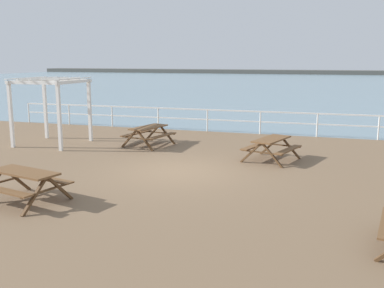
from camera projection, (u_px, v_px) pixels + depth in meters
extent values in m
cube|color=brown|center=(179.00, 174.00, 13.90)|extent=(30.00, 24.00, 0.20)
cube|color=gray|center=(302.00, 84.00, 63.24)|extent=(142.00, 90.00, 0.01)
cube|color=#4C4C47|center=(315.00, 74.00, 103.47)|extent=(142.00, 6.00, 1.80)
cube|color=white|center=(233.00, 111.00, 20.94)|extent=(23.00, 0.06, 0.06)
cube|color=white|center=(233.00, 121.00, 21.03)|extent=(23.00, 0.05, 0.05)
cylinder|color=white|center=(29.00, 113.00, 24.47)|extent=(0.07, 0.07, 1.05)
cylinder|color=white|center=(69.00, 115.00, 23.71)|extent=(0.07, 0.07, 1.05)
cylinder|color=white|center=(112.00, 116.00, 22.95)|extent=(0.07, 0.07, 1.05)
cylinder|color=white|center=(158.00, 118.00, 22.18)|extent=(0.07, 0.07, 1.05)
cylinder|color=white|center=(207.00, 121.00, 21.42)|extent=(0.07, 0.07, 1.05)
cylinder|color=white|center=(260.00, 123.00, 20.66)|extent=(0.07, 0.07, 1.05)
cylinder|color=white|center=(317.00, 125.00, 19.89)|extent=(0.07, 0.07, 1.05)
cylinder|color=white|center=(379.00, 128.00, 19.13)|extent=(0.07, 0.07, 1.05)
cube|color=brown|center=(149.00, 127.00, 17.84)|extent=(1.07, 1.91, 0.05)
cube|color=brown|center=(136.00, 133.00, 18.20)|extent=(0.65, 1.81, 0.04)
cube|color=brown|center=(161.00, 136.00, 17.59)|extent=(0.65, 1.81, 0.04)
cube|color=#50351E|center=(152.00, 133.00, 18.76)|extent=(0.79, 0.25, 0.79)
cube|color=#50351E|center=(167.00, 134.00, 18.39)|extent=(0.79, 0.25, 0.79)
cube|color=#50351E|center=(160.00, 133.00, 18.56)|extent=(1.48, 0.38, 0.04)
cube|color=#50351E|center=(129.00, 139.00, 17.43)|extent=(0.79, 0.25, 0.79)
cube|color=#50351E|center=(145.00, 140.00, 17.06)|extent=(0.79, 0.25, 0.79)
cube|color=#50351E|center=(137.00, 138.00, 17.24)|extent=(1.48, 0.38, 0.04)
cube|color=brown|center=(24.00, 172.00, 10.76)|extent=(1.91, 1.09, 0.05)
cube|color=brown|center=(45.00, 178.00, 11.34)|extent=(1.81, 0.66, 0.04)
cube|color=brown|center=(3.00, 190.00, 10.29)|extent=(1.81, 0.66, 0.04)
cube|color=#50351E|center=(60.00, 188.00, 10.75)|extent=(0.26, 0.79, 0.79)
cube|color=#50351E|center=(35.00, 196.00, 10.12)|extent=(0.26, 0.79, 0.79)
cube|color=#50351E|center=(47.00, 190.00, 10.43)|extent=(0.40, 1.47, 0.04)
cube|color=#50351E|center=(17.00, 179.00, 11.54)|extent=(0.26, 0.79, 0.79)
cube|color=#50351E|center=(4.00, 181.00, 11.21)|extent=(0.40, 1.47, 0.04)
cube|color=brown|center=(272.00, 139.00, 15.19)|extent=(1.18, 1.92, 0.05)
cube|color=brown|center=(255.00, 146.00, 15.59)|extent=(0.75, 1.80, 0.04)
cube|color=brown|center=(288.00, 150.00, 14.91)|extent=(0.75, 1.80, 0.04)
cube|color=#50351E|center=(271.00, 145.00, 16.11)|extent=(0.78, 0.30, 0.79)
cube|color=#50351E|center=(290.00, 147.00, 15.69)|extent=(0.78, 0.30, 0.79)
cube|color=#50351E|center=(280.00, 145.00, 15.89)|extent=(1.46, 0.48, 0.04)
cube|color=#50351E|center=(251.00, 152.00, 14.84)|extent=(0.78, 0.30, 0.79)
cube|color=#50351E|center=(272.00, 155.00, 14.42)|extent=(0.78, 0.30, 0.79)
cube|color=#50351E|center=(261.00, 152.00, 14.62)|extent=(1.46, 0.48, 0.04)
cube|color=white|center=(90.00, 112.00, 18.80)|extent=(0.12, 0.12, 2.50)
cube|color=white|center=(59.00, 118.00, 16.74)|extent=(0.12, 0.12, 2.50)
cube|color=white|center=(45.00, 110.00, 19.46)|extent=(0.12, 0.12, 2.50)
cube|color=white|center=(11.00, 116.00, 17.40)|extent=(0.12, 0.12, 2.50)
cube|color=white|center=(74.00, 82.00, 17.52)|extent=(0.12, 2.44, 0.12)
cube|color=white|center=(27.00, 81.00, 18.18)|extent=(0.12, 2.44, 0.12)
cube|color=white|center=(66.00, 80.00, 18.88)|extent=(2.44, 0.12, 0.12)
cube|color=white|center=(32.00, 83.00, 16.82)|extent=(2.44, 0.12, 0.12)
cube|color=white|center=(27.00, 78.00, 18.16)|extent=(0.08, 2.56, 0.04)
cube|color=white|center=(38.00, 78.00, 17.99)|extent=(0.08, 2.56, 0.04)
cube|color=white|center=(50.00, 78.00, 17.83)|extent=(0.08, 2.56, 0.04)
cube|color=white|center=(62.00, 79.00, 17.66)|extent=(0.08, 2.56, 0.04)
cube|color=white|center=(74.00, 79.00, 17.50)|extent=(0.08, 2.56, 0.04)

